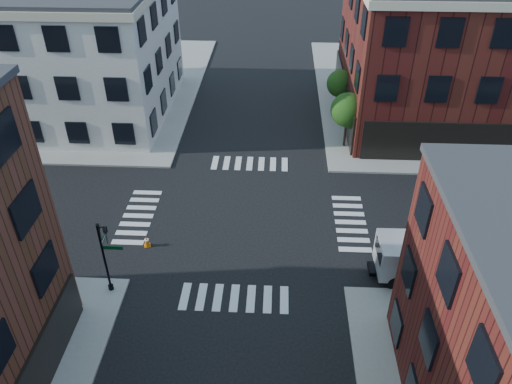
{
  "coord_description": "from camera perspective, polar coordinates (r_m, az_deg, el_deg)",
  "views": [
    {
      "loc": [
        2.1,
        -25.87,
        20.11
      ],
      "look_at": [
        0.85,
        -0.45,
        2.5
      ],
      "focal_mm": 35.0,
      "sensor_mm": 36.0,
      "label": 1
    }
  ],
  "objects": [
    {
      "name": "ground",
      "position": [
        32.83,
        -1.45,
        -3.11
      ],
      "size": [
        120.0,
        120.0,
        0.0
      ],
      "primitive_type": "plane",
      "color": "black",
      "rests_on": "ground"
    },
    {
      "name": "sidewalk_ne",
      "position": [
        54.36,
        23.32,
        10.2
      ],
      "size": [
        30.0,
        30.0,
        0.15
      ],
      "primitive_type": "cube",
      "color": "gray",
      "rests_on": "ground"
    },
    {
      "name": "sidewalk_nw",
      "position": [
        55.96,
        -22.23,
        11.13
      ],
      "size": [
        30.0,
        30.0,
        0.15
      ],
      "primitive_type": "cube",
      "color": "gray",
      "rests_on": "ground"
    },
    {
      "name": "building_ne",
      "position": [
        47.86,
        26.12,
        14.12
      ],
      "size": [
        25.0,
        16.0,
        12.0
      ],
      "primitive_type": "cube",
      "color": "#421110",
      "rests_on": "ground"
    },
    {
      "name": "building_nw",
      "position": [
        49.11,
        -23.59,
        14.58
      ],
      "size": [
        22.0,
        16.0,
        11.0
      ],
      "primitive_type": "cube",
      "color": "silver",
      "rests_on": "ground"
    },
    {
      "name": "tree_near",
      "position": [
        40.02,
        10.52,
        9.02
      ],
      "size": [
        2.69,
        2.69,
        4.49
      ],
      "color": "black",
      "rests_on": "ground"
    },
    {
      "name": "tree_far",
      "position": [
        45.58,
        9.69,
        11.96
      ],
      "size": [
        2.43,
        2.43,
        4.07
      ],
      "color": "black",
      "rests_on": "ground"
    },
    {
      "name": "signal_pole",
      "position": [
        27.27,
        -16.88,
        -6.39
      ],
      "size": [
        1.29,
        1.24,
        4.6
      ],
      "color": "black",
      "rests_on": "ground"
    },
    {
      "name": "box_truck",
      "position": [
        29.52,
        21.55,
        -6.45
      ],
      "size": [
        7.96,
        2.55,
        3.58
      ],
      "rotation": [
        0.0,
        0.0,
        0.01
      ],
      "color": "silver",
      "rests_on": "ground"
    },
    {
      "name": "traffic_cone",
      "position": [
        31.24,
        -12.38,
        -5.54
      ],
      "size": [
        0.5,
        0.5,
        0.72
      ],
      "rotation": [
        0.0,
        0.0,
        0.35
      ],
      "color": "#D16509",
      "rests_on": "ground"
    }
  ]
}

